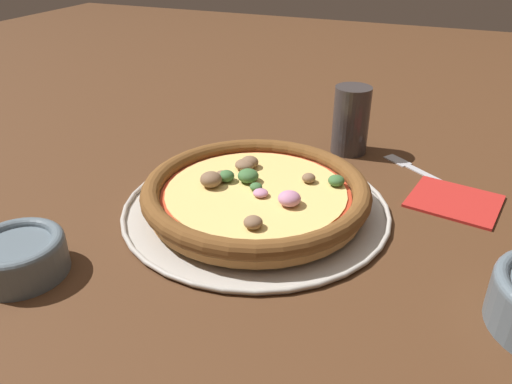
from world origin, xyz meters
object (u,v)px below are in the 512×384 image
(bowl_near, at_px, (19,255))
(drinking_cup, at_px, (351,120))
(napkin, at_px, (455,200))
(fork, at_px, (426,174))
(pizza, at_px, (256,193))
(pizza_tray, at_px, (256,207))

(bowl_near, distance_m, drinking_cup, 0.55)
(napkin, bearing_deg, drinking_cup, 147.14)
(drinking_cup, bearing_deg, fork, -17.85)
(pizza, xyz_separation_m, drinking_cup, (0.07, 0.25, 0.03))
(bowl_near, height_order, drinking_cup, drinking_cup)
(fork, bearing_deg, bowl_near, 83.47)
(drinking_cup, bearing_deg, napkin, -32.86)
(drinking_cup, height_order, napkin, drinking_cup)
(pizza_tray, height_order, fork, pizza_tray)
(pizza_tray, xyz_separation_m, bowl_near, (-0.19, -0.23, 0.02))
(drinking_cup, height_order, fork, drinking_cup)
(fork, bearing_deg, pizza_tray, 80.49)
(bowl_near, xyz_separation_m, fork, (0.40, 0.44, -0.02))
(napkin, bearing_deg, pizza, -153.20)
(pizza, bearing_deg, bowl_near, -129.69)
(pizza_tray, relative_size, drinking_cup, 3.21)
(pizza, relative_size, fork, 1.90)
(pizza, height_order, bowl_near, pizza)
(bowl_near, distance_m, napkin, 0.58)
(bowl_near, bearing_deg, drinking_cup, 61.07)
(pizza_tray, xyz_separation_m, drinking_cup, (0.07, 0.25, 0.05))
(pizza_tray, distance_m, pizza, 0.02)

